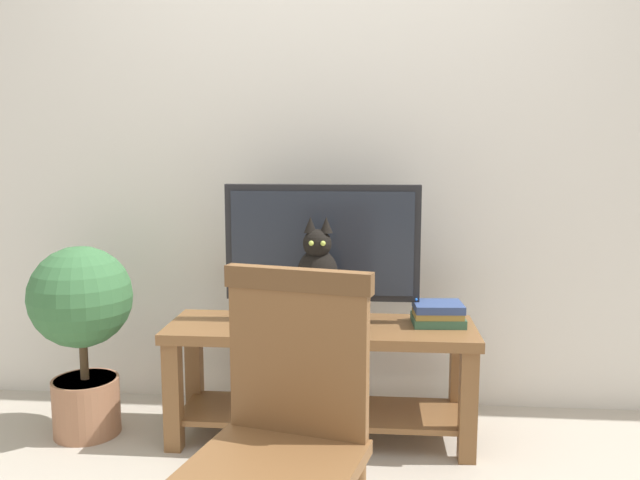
{
  "coord_description": "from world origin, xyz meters",
  "views": [
    {
      "loc": [
        0.22,
        -2.09,
        1.26
      ],
      "look_at": [
        0.01,
        0.53,
        0.88
      ],
      "focal_mm": 36.31,
      "sensor_mm": 36.0,
      "label": 1
    }
  ],
  "objects_px": {
    "media_box": "(319,322)",
    "cat": "(319,280)",
    "tv_stand": "(321,361)",
    "tv": "(322,249)",
    "book_stack": "(438,314)",
    "wooden_chair": "(284,425)",
    "potted_plant": "(82,320)"
  },
  "relations": [
    {
      "from": "media_box",
      "to": "cat",
      "type": "xyz_separation_m",
      "value": [
        0.0,
        -0.01,
        0.18
      ]
    },
    {
      "from": "wooden_chair",
      "to": "book_stack",
      "type": "height_order",
      "value": "wooden_chair"
    },
    {
      "from": "tv",
      "to": "book_stack",
      "type": "distance_m",
      "value": 0.57
    },
    {
      "from": "tv_stand",
      "to": "media_box",
      "type": "relative_size",
      "value": 3.44
    },
    {
      "from": "tv_stand",
      "to": "book_stack",
      "type": "xyz_separation_m",
      "value": [
        0.5,
        0.04,
        0.21
      ]
    },
    {
      "from": "tv_stand",
      "to": "wooden_chair",
      "type": "relative_size",
      "value": 1.4
    },
    {
      "from": "media_box",
      "to": "potted_plant",
      "type": "distance_m",
      "value": 1.04
    },
    {
      "from": "media_box",
      "to": "wooden_chair",
      "type": "height_order",
      "value": "wooden_chair"
    },
    {
      "from": "media_box",
      "to": "wooden_chair",
      "type": "xyz_separation_m",
      "value": [
        -0.01,
        -1.01,
        -0.0
      ]
    },
    {
      "from": "wooden_chair",
      "to": "potted_plant",
      "type": "bearing_deg",
      "value": 134.8
    },
    {
      "from": "potted_plant",
      "to": "wooden_chair",
      "type": "bearing_deg",
      "value": -45.2
    },
    {
      "from": "cat",
      "to": "book_stack",
      "type": "xyz_separation_m",
      "value": [
        0.5,
        0.13,
        -0.17
      ]
    },
    {
      "from": "media_box",
      "to": "potted_plant",
      "type": "xyz_separation_m",
      "value": [
        -1.04,
        0.03,
        -0.02
      ]
    },
    {
      "from": "book_stack",
      "to": "potted_plant",
      "type": "bearing_deg",
      "value": -176.91
    },
    {
      "from": "wooden_chair",
      "to": "tv",
      "type": "bearing_deg",
      "value": 89.56
    },
    {
      "from": "cat",
      "to": "book_stack",
      "type": "distance_m",
      "value": 0.54
    },
    {
      "from": "wooden_chair",
      "to": "potted_plant",
      "type": "distance_m",
      "value": 1.46
    },
    {
      "from": "tv",
      "to": "cat",
      "type": "xyz_separation_m",
      "value": [
        -0.0,
        -0.15,
        -0.1
      ]
    },
    {
      "from": "media_box",
      "to": "cat",
      "type": "distance_m",
      "value": 0.18
    },
    {
      "from": "media_box",
      "to": "book_stack",
      "type": "xyz_separation_m",
      "value": [
        0.5,
        0.11,
        0.02
      ]
    },
    {
      "from": "tv",
      "to": "cat",
      "type": "relative_size",
      "value": 2.02
    },
    {
      "from": "cat",
      "to": "wooden_chair",
      "type": "distance_m",
      "value": 1.01
    },
    {
      "from": "book_stack",
      "to": "tv",
      "type": "bearing_deg",
      "value": 177.03
    },
    {
      "from": "tv_stand",
      "to": "cat",
      "type": "relative_size",
      "value": 3.16
    },
    {
      "from": "tv_stand",
      "to": "tv",
      "type": "relative_size",
      "value": 1.57
    },
    {
      "from": "tv",
      "to": "media_box",
      "type": "bearing_deg",
      "value": -90.65
    },
    {
      "from": "tv_stand",
      "to": "potted_plant",
      "type": "bearing_deg",
      "value": -177.8
    },
    {
      "from": "potted_plant",
      "to": "media_box",
      "type": "bearing_deg",
      "value": -1.64
    },
    {
      "from": "media_box",
      "to": "book_stack",
      "type": "distance_m",
      "value": 0.51
    },
    {
      "from": "media_box",
      "to": "tv",
      "type": "bearing_deg",
      "value": 89.35
    },
    {
      "from": "media_box",
      "to": "wooden_chair",
      "type": "relative_size",
      "value": 0.41
    },
    {
      "from": "tv_stand",
      "to": "wooden_chair",
      "type": "height_order",
      "value": "wooden_chair"
    }
  ]
}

